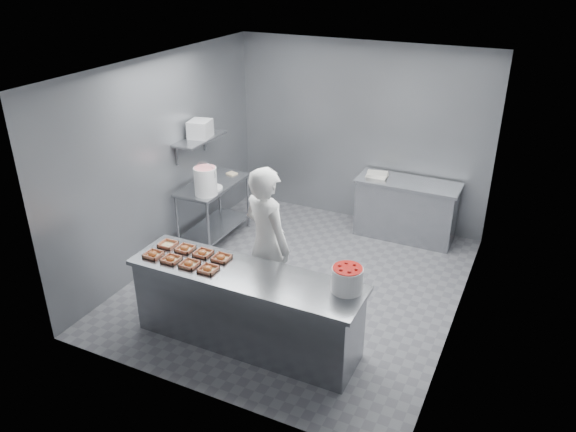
% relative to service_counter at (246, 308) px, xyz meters
% --- Properties ---
extents(floor, '(4.50, 4.50, 0.00)m').
position_rel_service_counter_xyz_m(floor, '(0.00, 1.35, -0.45)').
color(floor, '#4C4C51').
rests_on(floor, ground).
extents(ceiling, '(4.50, 4.50, 0.00)m').
position_rel_service_counter_xyz_m(ceiling, '(0.00, 1.35, 2.35)').
color(ceiling, white).
rests_on(ceiling, wall_back).
extents(wall_back, '(4.00, 0.04, 2.80)m').
position_rel_service_counter_xyz_m(wall_back, '(0.00, 3.60, 0.95)').
color(wall_back, slate).
rests_on(wall_back, ground).
extents(wall_left, '(0.04, 4.50, 2.80)m').
position_rel_service_counter_xyz_m(wall_left, '(-2.00, 1.35, 0.95)').
color(wall_left, slate).
rests_on(wall_left, ground).
extents(wall_right, '(0.04, 4.50, 2.80)m').
position_rel_service_counter_xyz_m(wall_right, '(2.00, 1.35, 0.95)').
color(wall_right, slate).
rests_on(wall_right, ground).
extents(service_counter, '(2.60, 0.70, 0.90)m').
position_rel_service_counter_xyz_m(service_counter, '(0.00, 0.00, 0.00)').
color(service_counter, slate).
rests_on(service_counter, ground).
extents(prep_table, '(0.60, 1.20, 0.90)m').
position_rel_service_counter_xyz_m(prep_table, '(-1.65, 1.95, 0.14)').
color(prep_table, slate).
rests_on(prep_table, ground).
extents(back_counter, '(1.50, 0.60, 0.90)m').
position_rel_service_counter_xyz_m(back_counter, '(0.90, 3.25, -0.00)').
color(back_counter, slate).
rests_on(back_counter, ground).
extents(wall_shelf, '(0.35, 0.90, 0.03)m').
position_rel_service_counter_xyz_m(wall_shelf, '(-1.82, 1.95, 1.10)').
color(wall_shelf, slate).
rests_on(wall_shelf, wall_left).
extents(tray_0, '(0.19, 0.18, 0.06)m').
position_rel_service_counter_xyz_m(tray_0, '(-1.09, -0.13, 0.47)').
color(tray_0, tan).
rests_on(tray_0, service_counter).
extents(tray_1, '(0.19, 0.18, 0.06)m').
position_rel_service_counter_xyz_m(tray_1, '(-0.85, -0.13, 0.47)').
color(tray_1, tan).
rests_on(tray_1, service_counter).
extents(tray_2, '(0.19, 0.18, 0.06)m').
position_rel_service_counter_xyz_m(tray_2, '(-0.61, -0.13, 0.47)').
color(tray_2, tan).
rests_on(tray_2, service_counter).
extents(tray_3, '(0.19, 0.18, 0.06)m').
position_rel_service_counter_xyz_m(tray_3, '(-0.37, -0.13, 0.47)').
color(tray_3, tan).
rests_on(tray_3, service_counter).
extents(tray_4, '(0.19, 0.18, 0.04)m').
position_rel_service_counter_xyz_m(tray_4, '(-1.09, 0.13, 0.47)').
color(tray_4, tan).
rests_on(tray_4, service_counter).
extents(tray_5, '(0.19, 0.18, 0.06)m').
position_rel_service_counter_xyz_m(tray_5, '(-0.85, 0.13, 0.47)').
color(tray_5, tan).
rests_on(tray_5, service_counter).
extents(tray_6, '(0.19, 0.18, 0.06)m').
position_rel_service_counter_xyz_m(tray_6, '(-0.61, 0.13, 0.47)').
color(tray_6, tan).
rests_on(tray_6, service_counter).
extents(tray_7, '(0.19, 0.18, 0.06)m').
position_rel_service_counter_xyz_m(tray_7, '(-0.37, 0.13, 0.47)').
color(tray_7, tan).
rests_on(tray_7, service_counter).
extents(worker, '(0.81, 0.68, 1.88)m').
position_rel_service_counter_xyz_m(worker, '(-0.05, 0.60, 0.49)').
color(worker, silver).
rests_on(worker, ground).
extents(strawberry_tub, '(0.32, 0.32, 0.26)m').
position_rel_service_counter_xyz_m(strawberry_tub, '(1.08, 0.15, 0.59)').
color(strawberry_tub, silver).
rests_on(strawberry_tub, service_counter).
extents(glaze_bucket, '(0.33, 0.31, 0.48)m').
position_rel_service_counter_xyz_m(glaze_bucket, '(-1.51, 1.58, 0.65)').
color(glaze_bucket, silver).
rests_on(glaze_bucket, prep_table).
extents(bucket_lid, '(0.39, 0.39, 0.02)m').
position_rel_service_counter_xyz_m(bucket_lid, '(-1.55, 1.78, 0.46)').
color(bucket_lid, silver).
rests_on(bucket_lid, prep_table).
extents(rag, '(0.17, 0.15, 0.02)m').
position_rel_service_counter_xyz_m(rag, '(-1.59, 2.39, 0.46)').
color(rag, '#CCB28C').
rests_on(rag, prep_table).
extents(appliance, '(0.34, 0.37, 0.24)m').
position_rel_service_counter_xyz_m(appliance, '(-1.82, 1.98, 1.23)').
color(appliance, gray).
rests_on(appliance, wall_shelf).
extents(paper_stack, '(0.31, 0.23, 0.06)m').
position_rel_service_counter_xyz_m(paper_stack, '(0.42, 3.25, 0.48)').
color(paper_stack, silver).
rests_on(paper_stack, back_counter).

